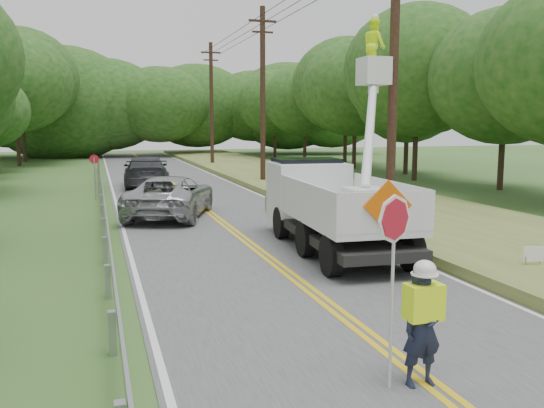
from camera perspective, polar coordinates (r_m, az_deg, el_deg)
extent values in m
plane|color=#355622|center=(9.49, 11.07, -13.95)|extent=(140.00, 140.00, 0.00)
cube|color=#454547|center=(22.41, -6.04, -1.04)|extent=(7.20, 96.00, 0.02)
cube|color=gold|center=(22.39, -6.29, -1.01)|extent=(0.12, 96.00, 0.00)
cube|color=gold|center=(22.43, -5.79, -0.99)|extent=(0.12, 96.00, 0.00)
cube|color=silver|center=(22.02, -14.89, -1.39)|extent=(0.12, 96.00, 0.00)
cube|color=silver|center=(23.31, 2.31, -0.61)|extent=(0.12, 96.00, 0.00)
cube|color=#999BA2|center=(9.29, -15.63, -12.29)|extent=(0.12, 0.14, 0.70)
cube|color=#999BA2|center=(12.15, -16.04, -7.45)|extent=(0.12, 0.14, 0.70)
cube|color=#999BA2|center=(15.06, -16.29, -4.47)|extent=(0.12, 0.14, 0.70)
cube|color=#999BA2|center=(18.01, -16.46, -2.46)|extent=(0.12, 0.14, 0.70)
cube|color=#999BA2|center=(20.97, -16.58, -1.02)|extent=(0.12, 0.14, 0.70)
cube|color=#999BA2|center=(23.94, -16.67, 0.07)|extent=(0.12, 0.14, 0.70)
cube|color=#999BA2|center=(26.91, -16.74, 0.92)|extent=(0.12, 0.14, 0.70)
cube|color=#999BA2|center=(29.89, -16.79, 1.59)|extent=(0.12, 0.14, 0.70)
cube|color=#999BA2|center=(32.88, -16.84, 2.15)|extent=(0.12, 0.14, 0.70)
cube|color=#999BA2|center=(35.86, -16.88, 2.61)|extent=(0.12, 0.14, 0.70)
cube|color=#999BA2|center=(38.85, -16.91, 3.00)|extent=(0.12, 0.14, 0.70)
cube|color=#999BA2|center=(41.84, -16.94, 3.34)|extent=(0.12, 0.14, 0.70)
cube|color=#999BA2|center=(44.84, -16.96, 3.63)|extent=(0.12, 0.14, 0.70)
cube|color=#999BA2|center=(22.91, -16.41, 0.37)|extent=(0.05, 48.00, 0.34)
cylinder|color=black|center=(19.16, 12.00, 12.27)|extent=(0.30, 0.30, 10.00)
cylinder|color=black|center=(33.07, -0.93, 10.59)|extent=(0.30, 0.30, 10.00)
cube|color=black|center=(33.52, -0.95, 17.78)|extent=(1.60, 0.12, 0.12)
cube|color=black|center=(33.43, -0.94, 16.77)|extent=(1.20, 0.10, 0.10)
cylinder|color=black|center=(47.65, -6.05, 9.77)|extent=(0.30, 0.30, 10.00)
cube|color=black|center=(47.96, -6.12, 14.79)|extent=(1.60, 0.12, 0.12)
cube|color=black|center=(47.90, -6.11, 14.08)|extent=(1.20, 0.10, 0.10)
cylinder|color=black|center=(27.67, 4.53, 19.63)|extent=(0.03, 43.00, 0.03)
cube|color=brown|center=(24.73, 10.31, 0.06)|extent=(7.00, 96.00, 0.30)
cylinder|color=#332319|center=(52.16, -24.00, 5.66)|extent=(0.32, 0.32, 3.97)
ellipsoid|color=#134511|center=(52.24, -24.30, 10.97)|extent=(9.26, 9.26, 8.15)
cylinder|color=#332319|center=(57.67, -23.51, 6.07)|extent=(0.32, 0.32, 4.43)
ellipsoid|color=#134511|center=(57.80, -23.82, 11.43)|extent=(10.33, 10.33, 9.09)
cylinder|color=#332319|center=(32.78, 21.89, 4.31)|extent=(0.32, 0.32, 3.45)
ellipsoid|color=#134511|center=(32.81, 22.29, 11.67)|extent=(8.05, 8.05, 7.09)
cylinder|color=#332319|center=(36.63, 14.08, 5.32)|extent=(0.32, 0.32, 3.89)
ellipsoid|color=#134511|center=(36.73, 14.34, 12.75)|extent=(9.08, 9.08, 7.99)
cylinder|color=#332319|center=(41.02, 13.22, 5.08)|extent=(0.32, 0.32, 3.12)
ellipsoid|color=#134511|center=(41.01, 13.39, 10.41)|extent=(7.28, 7.28, 6.41)
cylinder|color=#332319|center=(45.42, 8.20, 5.78)|extent=(0.32, 0.32, 3.60)
ellipsoid|color=#134511|center=(45.46, 8.32, 11.33)|extent=(8.40, 8.40, 7.40)
cylinder|color=#332319|center=(49.02, 7.31, 6.12)|extent=(0.32, 0.32, 3.88)
ellipsoid|color=#134511|center=(49.10, 7.41, 11.66)|extent=(9.05, 9.05, 7.96)
cylinder|color=#332319|center=(53.86, 3.29, 6.03)|extent=(0.32, 0.32, 3.31)
ellipsoid|color=#134511|center=(53.87, 3.33, 10.33)|extent=(7.72, 7.72, 6.79)
cylinder|color=#332319|center=(58.46, 0.29, 6.17)|extent=(0.32, 0.32, 3.24)
ellipsoid|color=#134511|center=(58.46, 0.30, 10.05)|extent=(7.55, 7.55, 6.64)
ellipsoid|color=#134511|center=(65.51, -24.39, 9.06)|extent=(12.10, 9.07, 9.07)
ellipsoid|color=#134511|center=(64.24, -20.17, 9.32)|extent=(16.14, 12.10, 12.10)
ellipsoid|color=#134511|center=(63.91, -16.24, 9.50)|extent=(12.93, 9.69, 9.69)
ellipsoid|color=#134511|center=(62.51, -11.15, 9.70)|extent=(10.66, 8.00, 8.00)
ellipsoid|color=#134511|center=(66.51, -7.46, 9.67)|extent=(12.58, 9.44, 9.44)
ellipsoid|color=#134511|center=(67.12, -1.83, 9.72)|extent=(10.83, 8.12, 8.12)
ellipsoid|color=#134511|center=(67.42, 1.64, 9.72)|extent=(13.42, 10.06, 10.06)
ellipsoid|color=#134511|center=(67.21, 6.05, 9.68)|extent=(12.77, 9.58, 9.58)
imported|color=#191E33|center=(8.07, 14.78, -11.86)|extent=(0.59, 0.39, 1.60)
cube|color=#CEF414|center=(7.95, 14.88, -9.40)|extent=(0.50, 0.31, 0.49)
ellipsoid|color=white|center=(7.83, 14.99, -6.28)|extent=(0.30, 0.30, 0.24)
cylinder|color=#B7B7B7|center=(7.78, 11.84, -10.03)|extent=(0.04, 0.04, 2.24)
cylinder|color=#AB1427|center=(7.50, 12.10, -1.48)|extent=(0.60, 0.28, 0.64)
cylinder|color=black|center=(13.30, 5.95, -5.14)|extent=(0.36, 0.99, 0.97)
cylinder|color=black|center=(14.10, 13.74, -4.57)|extent=(0.36, 0.99, 0.97)
cylinder|color=black|center=(15.17, 3.36, -3.47)|extent=(0.36, 0.99, 0.97)
cylinder|color=black|center=(15.88, 10.37, -3.07)|extent=(0.36, 0.99, 0.97)
cylinder|color=black|center=(17.56, 0.93, -1.87)|extent=(0.36, 0.99, 0.97)
cylinder|color=black|center=(18.18, 7.11, -1.59)|extent=(0.36, 0.99, 0.97)
cube|color=black|center=(15.76, 6.56, -2.81)|extent=(2.50, 6.59, 0.25)
cube|color=silver|center=(15.02, 7.53, -1.40)|extent=(2.59, 4.78, 0.22)
cube|color=silver|center=(14.57, 3.37, 0.38)|extent=(0.33, 4.65, 0.91)
cube|color=silver|center=(15.40, 11.53, 0.64)|extent=(0.33, 4.65, 0.91)
cube|color=silver|center=(12.85, 11.31, -0.80)|extent=(2.33, 0.20, 0.91)
cube|color=silver|center=(18.20, 3.61, 1.26)|extent=(2.38, 2.05, 1.82)
cube|color=black|center=(18.32, 3.44, 3.38)|extent=(2.10, 1.43, 0.76)
cube|color=silver|center=(13.93, 9.23, -0.07)|extent=(0.96, 0.96, 0.81)
cube|color=silver|center=(18.85, 10.11, 12.89)|extent=(0.86, 0.86, 0.86)
imported|color=#CEF414|center=(18.93, 10.17, 15.32)|extent=(0.62, 0.80, 1.65)
cube|color=#DE5907|center=(12.77, 11.46, -0.18)|extent=(1.15, 0.11, 1.14)
imported|color=#A7A9AD|center=(21.98, -10.07, 0.79)|extent=(4.35, 6.16, 1.56)
imported|color=#34363C|center=(32.61, -12.46, 3.18)|extent=(2.75, 6.00, 1.70)
cylinder|color=#999BA2|center=(27.76, -17.24, 2.43)|extent=(0.06, 0.06, 1.98)
cylinder|color=#AB1427|center=(27.70, -17.31, 4.29)|extent=(0.45, 0.03, 0.45)
cube|color=white|center=(14.52, 24.61, -4.54)|extent=(0.49, 0.13, 0.35)
cylinder|color=#999BA2|center=(14.45, 23.94, -5.78)|extent=(0.02, 0.02, 0.50)
cylinder|color=#999BA2|center=(14.71, 25.12, -5.61)|extent=(0.02, 0.02, 0.50)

